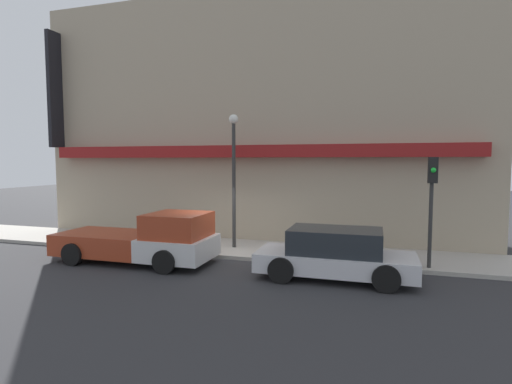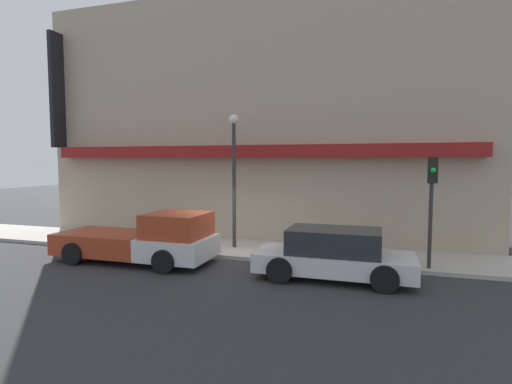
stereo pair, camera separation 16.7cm
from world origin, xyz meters
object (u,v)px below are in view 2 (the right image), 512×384
parked_car (334,254)px  street_lamp (234,164)px  pickup_truck (145,240)px  fire_hydrant (330,249)px  traffic_light (432,192)px

parked_car → street_lamp: 5.58m
pickup_truck → parked_car: pickup_truck is taller
parked_car → fire_hydrant: (-0.35, 1.91, -0.29)m
parked_car → street_lamp: size_ratio=0.90×
parked_car → pickup_truck: bearing=-179.5°
fire_hydrant → parked_car: bearing=-79.5°
pickup_truck → fire_hydrant: bearing=15.3°
traffic_light → parked_car: bearing=-151.5°
fire_hydrant → traffic_light: bearing=-7.3°
street_lamp → pickup_truck: bearing=-131.1°
parked_car → traffic_light: traffic_light is taller
fire_hydrant → street_lamp: 4.85m
pickup_truck → traffic_light: traffic_light is taller
traffic_light → street_lamp: bearing=170.7°
pickup_truck → traffic_light: (9.22, 1.51, 1.76)m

